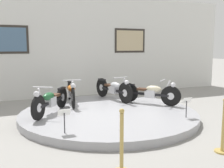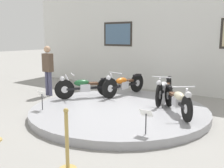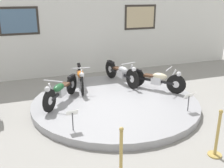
{
  "view_description": "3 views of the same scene",
  "coord_description": "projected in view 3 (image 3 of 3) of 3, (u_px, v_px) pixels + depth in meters",
  "views": [
    {
      "loc": [
        -2.66,
        -6.51,
        1.94
      ],
      "look_at": [
        0.23,
        0.33,
        0.88
      ],
      "focal_mm": 42.0,
      "sensor_mm": 36.0,
      "label": 1
    },
    {
      "loc": [
        3.83,
        -5.8,
        2.11
      ],
      "look_at": [
        -0.22,
        -0.03,
        0.82
      ],
      "focal_mm": 42.0,
      "sensor_mm": 36.0,
      "label": 2
    },
    {
      "loc": [
        -2.49,
        -6.64,
        3.13
      ],
      "look_at": [
        -0.1,
        0.03,
        0.67
      ],
      "focal_mm": 42.0,
      "sensor_mm": 36.0,
      "label": 3
    }
  ],
  "objects": [
    {
      "name": "motorcycle_green",
      "position": [
        61.0,
        90.0,
        7.35
      ],
      "size": [
        1.21,
        1.61,
        0.78
      ],
      "color": "black",
      "rests_on": "display_platform"
    },
    {
      "name": "info_placard_front_left",
      "position": [
        72.0,
        115.0,
        5.84
      ],
      "size": [
        0.26,
        0.11,
        0.51
      ],
      "color": "#333338",
      "rests_on": "display_platform"
    },
    {
      "name": "motorcycle_orange",
      "position": [
        81.0,
        77.0,
        8.49
      ],
      "size": [
        0.54,
        1.98,
        0.8
      ],
      "color": "black",
      "rests_on": "display_platform"
    },
    {
      "name": "stanchion_post_left_of_entry",
      "position": [
        121.0,
        162.0,
        4.58
      ],
      "size": [
        0.28,
        0.28,
        1.02
      ],
      "color": "tan",
      "rests_on": "ground_plane"
    },
    {
      "name": "info_placard_front_centre",
      "position": [
        189.0,
        98.0,
        6.82
      ],
      "size": [
        0.26,
        0.11,
        0.51
      ],
      "color": "#333338",
      "rests_on": "display_platform"
    },
    {
      "name": "ground_plane",
      "position": [
        115.0,
        105.0,
        7.73
      ],
      "size": [
        60.0,
        60.0,
        0.0
      ],
      "primitive_type": "plane",
      "color": "gray"
    },
    {
      "name": "display_platform",
      "position": [
        115.0,
        103.0,
        7.7
      ],
      "size": [
        4.81,
        4.81,
        0.19
      ],
      "primitive_type": "cylinder",
      "color": "#99999E",
      "rests_on": "ground_plane"
    },
    {
      "name": "stanchion_post_right_of_entry",
      "position": [
        217.0,
        141.0,
        5.24
      ],
      "size": [
        0.28,
        0.28,
        1.02
      ],
      "color": "tan",
      "rests_on": "ground_plane"
    },
    {
      "name": "motorcycle_silver",
      "position": [
        122.0,
        72.0,
        8.95
      ],
      "size": [
        0.59,
        1.98,
        0.81
      ],
      "color": "black",
      "rests_on": "display_platform"
    },
    {
      "name": "motorcycle_cream",
      "position": [
        157.0,
        79.0,
        8.32
      ],
      "size": [
        1.3,
        1.53,
        0.78
      ],
      "color": "black",
      "rests_on": "display_platform"
    },
    {
      "name": "back_wall",
      "position": [
        84.0,
        24.0,
        10.28
      ],
      "size": [
        14.0,
        0.22,
        3.99
      ],
      "color": "silver",
      "rests_on": "ground_plane"
    }
  ]
}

